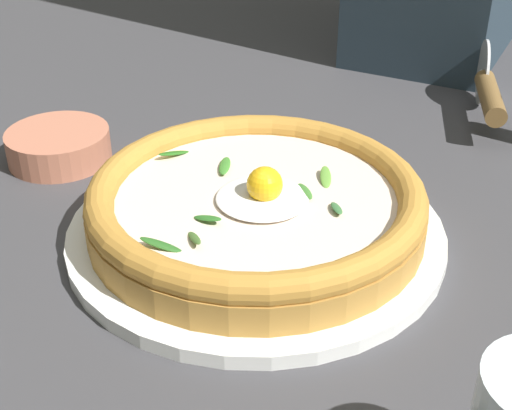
% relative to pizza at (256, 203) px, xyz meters
% --- Properties ---
extents(ground_plane, '(2.40, 2.40, 0.03)m').
position_rel_pizza_xyz_m(ground_plane, '(-0.04, 0.01, -0.05)').
color(ground_plane, '#3B3A3D').
rests_on(ground_plane, ground).
extents(pizza_plate, '(0.31, 0.31, 0.01)m').
position_rel_pizza_xyz_m(pizza_plate, '(-0.00, 0.00, -0.03)').
color(pizza_plate, white).
rests_on(pizza_plate, ground).
extents(pizza, '(0.27, 0.27, 0.06)m').
position_rel_pizza_xyz_m(pizza, '(0.00, 0.00, 0.00)').
color(pizza, '#B58037').
rests_on(pizza, pizza_plate).
extents(side_bowl, '(0.10, 0.10, 0.03)m').
position_rel_pizza_xyz_m(side_bowl, '(-0.23, 0.07, -0.02)').
color(side_bowl, '#BC7055').
rests_on(side_bowl, ground).
extents(pizza_cutter, '(0.04, 0.17, 0.07)m').
position_rel_pizza_xyz_m(pizza_cutter, '(0.16, 0.30, 0.00)').
color(pizza_cutter, silver).
rests_on(pizza_cutter, ground).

